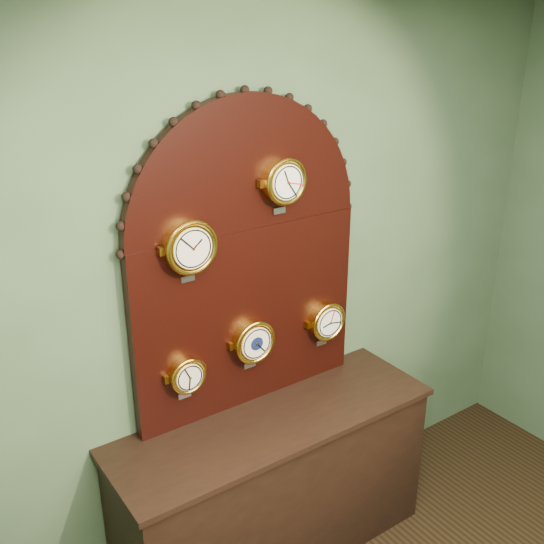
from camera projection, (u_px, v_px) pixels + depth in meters
wall_back at (242, 291)px, 3.04m from camera, size 4.00×0.00×4.00m
shop_counter at (274, 489)px, 3.21m from camera, size 1.60×0.50×0.80m
display_board at (247, 249)px, 2.91m from camera, size 1.26×0.06×1.53m
roman_clock at (190, 247)px, 2.65m from camera, size 0.24×0.08×0.29m
arabic_clock at (284, 181)px, 2.83m from camera, size 0.22×0.08×0.27m
hygrometer at (186, 375)px, 2.85m from camera, size 0.17×0.08×0.23m
barometer at (253, 341)px, 3.02m from camera, size 0.22×0.08×0.27m
tide_clock at (326, 321)px, 3.27m from camera, size 0.21×0.08×0.26m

